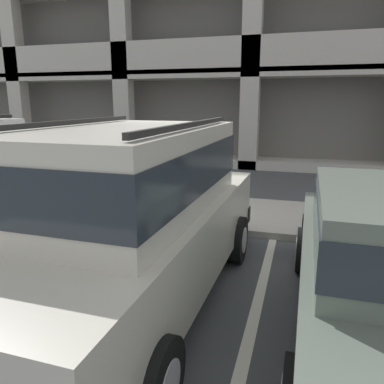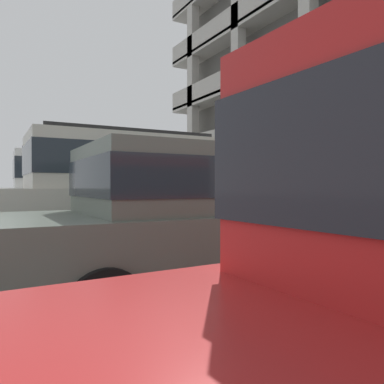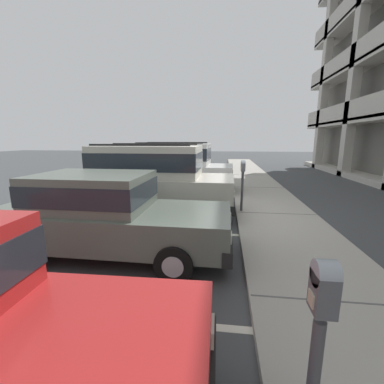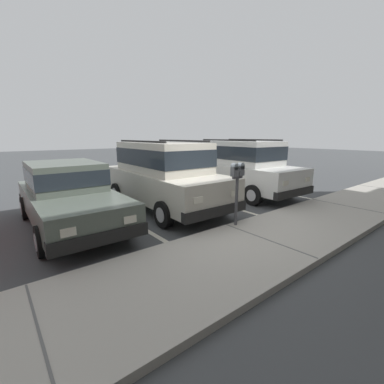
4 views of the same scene
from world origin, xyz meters
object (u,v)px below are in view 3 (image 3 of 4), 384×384
object	(u,v)px
dark_hatchback	(105,212)
parking_meter_near	(243,174)
silver_suv	(149,177)
red_sedan	(174,166)
parking_meter_far	(318,343)

from	to	relation	value
dark_hatchback	parking_meter_near	bearing A→B (deg)	138.12
silver_suv	dark_hatchback	world-z (taller)	silver_suv
red_sedan	parking_meter_far	size ratio (longest dim) A/B	3.40
red_sedan	dark_hatchback	xyz separation A→B (m)	(5.98, -0.13, -0.27)
parking_meter_far	dark_hatchback	bearing A→B (deg)	-138.42
silver_suv	red_sedan	bearing A→B (deg)	-179.96
silver_suv	red_sedan	size ratio (longest dim) A/B	0.99
silver_suv	parking_meter_near	world-z (taller)	silver_suv
silver_suv	parking_meter_near	bearing A→B (deg)	97.79
dark_hatchback	silver_suv	bearing A→B (deg)	178.98
silver_suv	parking_meter_far	world-z (taller)	silver_suv
silver_suv	parking_meter_near	distance (m)	2.65
parking_meter_near	parking_meter_far	bearing A→B (deg)	0.10
red_sedan	dark_hatchback	world-z (taller)	red_sedan
parking_meter_near	parking_meter_far	distance (m)	6.02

